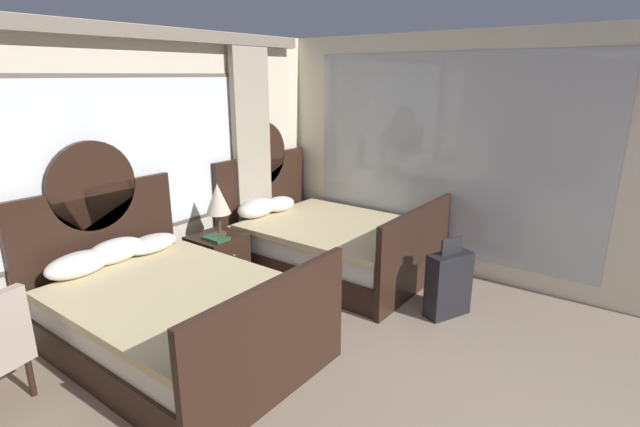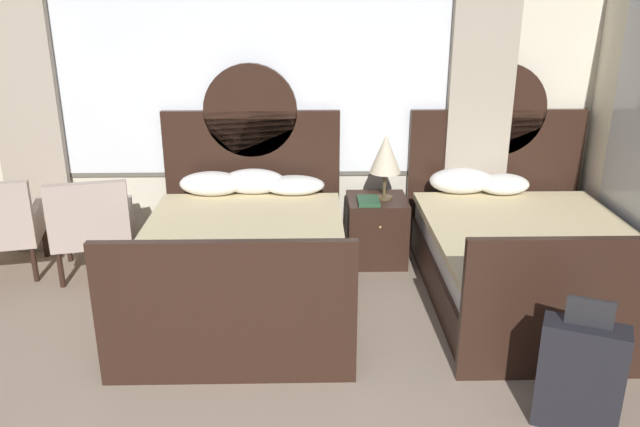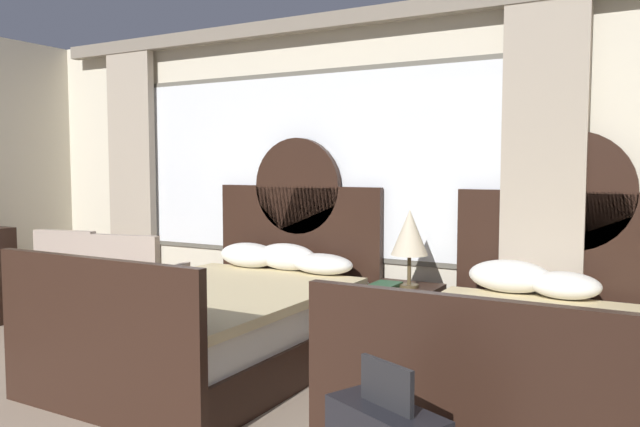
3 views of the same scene
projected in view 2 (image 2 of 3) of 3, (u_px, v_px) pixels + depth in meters
name	position (u px, v px, depth m)	size (l,w,h in m)	color
wall_back_window	(255.00, 94.00, 5.62)	(5.99, 0.22, 2.70)	beige
bed_near_window	(244.00, 255.00, 4.95)	(1.57, 2.23, 1.69)	black
bed_near_mirror	(525.00, 254.00, 4.99)	(1.57, 2.23, 1.69)	black
nightstand_between_beds	(376.00, 230.00, 5.63)	(0.51, 0.53, 0.58)	black
table_lamp_on_nightstand	(385.00, 155.00, 5.41)	(0.27, 0.27, 0.56)	brown
book_on_nightstand	(368.00, 201.00, 5.43)	(0.18, 0.26, 0.03)	#285133
armchair_by_window_left	(92.00, 224.00, 5.30)	(0.75, 0.75, 0.87)	#B29E8E
suitcase_on_floor	(580.00, 376.00, 3.50)	(0.48, 0.35, 0.79)	black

